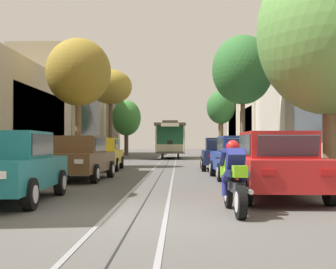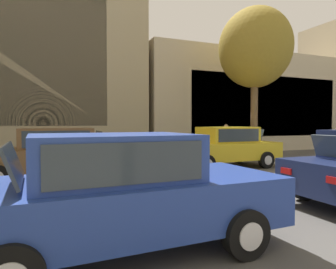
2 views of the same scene
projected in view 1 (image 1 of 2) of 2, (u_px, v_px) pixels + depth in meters
ground_plane at (168, 162)px, 32.51m from camera, size 160.00×160.00×0.00m
trolley_track_rails at (169, 160)px, 36.65m from camera, size 1.14×69.38×0.01m
building_facade_left at (38, 100)px, 36.89m from camera, size 5.66×61.08×10.69m
building_facade_right at (304, 107)px, 35.28m from camera, size 5.60×61.08×9.00m
parked_car_teal_near_left at (8, 166)px, 10.28m from camera, size 2.12×4.41×1.58m
parked_car_brown_second_left at (79, 158)px, 16.46m from camera, size 2.14×4.42×1.58m
parked_car_yellow_mid_left at (101, 154)px, 22.75m from camera, size 2.10×4.40×1.58m
parked_car_red_near_right at (276, 165)px, 10.91m from camera, size 2.02×4.37×1.58m
parked_car_blue_second_right at (240, 157)px, 17.01m from camera, size 2.08×4.40×1.58m
parked_car_navy_mid_right at (221, 154)px, 22.74m from camera, size 2.08×4.39×1.58m
street_tree_kerb_left_second at (78, 73)px, 25.67m from camera, size 3.63×3.35×7.21m
street_tree_kerb_left_mid at (111, 87)px, 37.79m from camera, size 3.53×3.82×7.42m
street_tree_kerb_left_fourth at (126, 118)px, 51.21m from camera, size 3.23×2.59×6.18m
street_tree_kerb_right_near at (329, 32)px, 12.74m from camera, size 3.96×4.26×6.73m
street_tree_kerb_right_second at (243, 70)px, 29.95m from camera, size 3.98×4.24×8.38m
street_tree_kerb_right_mid at (221, 108)px, 46.77m from camera, size 2.89×2.75×6.71m
cable_car_trolley at (170, 140)px, 41.41m from camera, size 2.68×9.15×3.28m
motorcycle_with_rider at (234, 179)px, 8.58m from camera, size 0.56×1.99×1.37m
pedestrian_on_left_pavement at (306, 152)px, 23.05m from camera, size 0.55×0.39×1.61m
pedestrian_on_right_pavement at (51, 150)px, 24.90m from camera, size 0.55×0.40×1.68m
pedestrian_crossing_far at (259, 148)px, 34.70m from camera, size 0.55×0.36×1.68m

